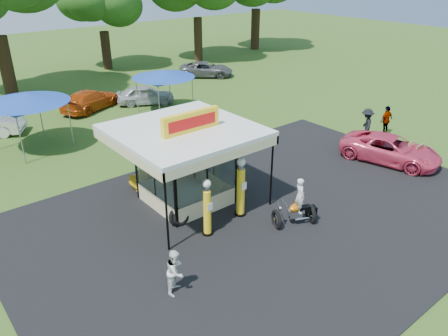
{
  "coord_description": "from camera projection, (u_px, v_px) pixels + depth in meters",
  "views": [
    {
      "loc": [
        -11.18,
        -8.86,
        9.5
      ],
      "look_at": [
        -0.73,
        4.0,
        1.58
      ],
      "focal_mm": 35.0,
      "sensor_mm": 36.0,
      "label": 1
    }
  ],
  "objects": [
    {
      "name": "ground",
      "position": [
        305.0,
        235.0,
        16.66
      ],
      "size": [
        120.0,
        120.0,
        0.0
      ],
      "primitive_type": "plane",
      "color": "#37581B",
      "rests_on": "ground"
    },
    {
      "name": "asphalt_apron",
      "position": [
        268.0,
        213.0,
        18.05
      ],
      "size": [
        20.0,
        14.0,
        0.04
      ],
      "primitive_type": "cube",
      "color": "black",
      "rests_on": "ground"
    },
    {
      "name": "gas_station_kiosk",
      "position": [
        185.0,
        164.0,
        18.25
      ],
      "size": [
        5.4,
        5.4,
        4.18
      ],
      "color": "white",
      "rests_on": "ground"
    },
    {
      "name": "gas_pump_left",
      "position": [
        207.0,
        209.0,
        16.22
      ],
      "size": [
        0.44,
        0.44,
        2.34
      ],
      "color": "black",
      "rests_on": "ground"
    },
    {
      "name": "gas_pump_right",
      "position": [
        241.0,
        188.0,
        17.44
      ],
      "size": [
        0.48,
        0.48,
        2.58
      ],
      "color": "black",
      "rests_on": "ground"
    },
    {
      "name": "motorcycle",
      "position": [
        298.0,
        206.0,
        17.04
      ],
      "size": [
        1.83,
        1.38,
        2.08
      ],
      "rotation": [
        0.0,
        0.0,
        -0.4
      ],
      "color": "black",
      "rests_on": "ground"
    },
    {
      "name": "spare_tires",
      "position": [
        179.0,
        217.0,
        17.15
      ],
      "size": [
        0.87,
        0.54,
        0.74
      ],
      "rotation": [
        0.0,
        0.0,
        0.03
      ],
      "color": "black",
      "rests_on": "ground"
    },
    {
      "name": "a_frame_sign",
      "position": [
        414.0,
        153.0,
        22.28
      ],
      "size": [
        0.63,
        0.56,
        1.12
      ],
      "rotation": [
        0.0,
        0.0,
        -0.01
      ],
      "color": "#593819",
      "rests_on": "ground"
    },
    {
      "name": "kiosk_car",
      "position": [
        160.0,
        174.0,
        20.35
      ],
      "size": [
        2.82,
        1.13,
        0.96
      ],
      "primitive_type": "imported",
      "rotation": [
        0.0,
        0.0,
        1.57
      ],
      "color": "yellow",
      "rests_on": "ground"
    },
    {
      "name": "pink_sedan",
      "position": [
        390.0,
        149.0,
        22.44
      ],
      "size": [
        3.46,
        5.37,
        1.38
      ],
      "primitive_type": "imported",
      "rotation": [
        0.0,
        0.0,
        0.25
      ],
      "color": "#E33D61",
      "rests_on": "ground"
    },
    {
      "name": "spectator_west",
      "position": [
        176.0,
        271.0,
        13.54
      ],
      "size": [
        0.94,
        0.9,
        1.52
      ],
      "primitive_type": "imported",
      "rotation": [
        0.0,
        0.0,
        0.61
      ],
      "color": "white",
      "rests_on": "ground"
    },
    {
      "name": "spectator_east_a",
      "position": [
        366.0,
        125.0,
        25.01
      ],
      "size": [
        1.39,
        1.33,
        1.9
      ],
      "primitive_type": "imported",
      "rotation": [
        0.0,
        0.0,
        3.84
      ],
      "color": "black",
      "rests_on": "ground"
    },
    {
      "name": "spectator_east_b",
      "position": [
        386.0,
        120.0,
        25.95
      ],
      "size": [
        1.06,
        0.51,
        1.75
      ],
      "primitive_type": "imported",
      "rotation": [
        0.0,
        0.0,
        3.06
      ],
      "color": "gray",
      "rests_on": "ground"
    },
    {
      "name": "bg_car_b",
      "position": [
        91.0,
        100.0,
        30.35
      ],
      "size": [
        5.14,
        3.8,
        1.38
      ],
      "primitive_type": "imported",
      "rotation": [
        0.0,
        0.0,
        2.02
      ],
      "color": "#BD450E",
      "rests_on": "ground"
    },
    {
      "name": "bg_car_c",
      "position": [
        145.0,
        95.0,
        31.49
      ],
      "size": [
        4.34,
        3.31,
        1.38
      ],
      "primitive_type": "imported",
      "rotation": [
        0.0,
        0.0,
        1.09
      ],
      "color": "#B8B8BD",
      "rests_on": "ground"
    },
    {
      "name": "bg_car_d",
      "position": [
        206.0,
        69.0,
        38.97
      ],
      "size": [
        4.99,
        4.74,
        1.31
      ],
      "primitive_type": "imported",
      "rotation": [
        0.0,
        0.0,
        0.85
      ],
      "color": "#525254",
      "rests_on": "ground"
    },
    {
      "name": "tent_west",
      "position": [
        26.0,
        98.0,
        23.15
      ],
      "size": [
        4.52,
        4.52,
        3.16
      ],
      "rotation": [
        0.0,
        0.0,
        0.25
      ],
      "color": "gray",
      "rests_on": "ground"
    },
    {
      "name": "tent_east",
      "position": [
        163.0,
        74.0,
        28.96
      ],
      "size": [
        4.18,
        4.18,
        2.92
      ],
      "rotation": [
        0.0,
        0.0,
        0.04
      ],
      "color": "gray",
      "rests_on": "ground"
    },
    {
      "name": "oak_far_d",
      "position": [
        100.0,
        1.0,
        39.51
      ],
      "size": [
        8.08,
        8.08,
        9.62
      ],
      "color": "black",
      "rests_on": "ground"
    }
  ]
}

